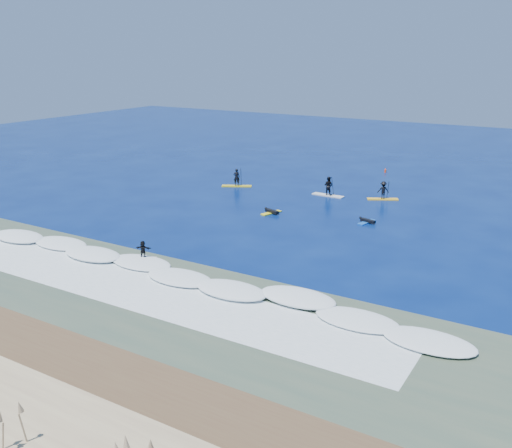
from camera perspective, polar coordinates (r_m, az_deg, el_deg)
The scene contains 12 objects.
ground at distance 45.79m, azimuth -0.48°, elevation -1.04°, with size 160.00×160.00×0.00m, color #04174E.
wet_sand_strip at distance 31.05m, azimuth -22.16°, elevation -11.57°, with size 90.00×5.00×0.08m, color brown.
shallow_water at distance 35.41m, azimuth -12.50°, elevation -7.04°, with size 90.00×13.00×0.01m, color #3A4F3F.
breaking_wave at distance 38.14m, azimuth -8.39°, elevation -5.02°, with size 40.00×6.00×0.30m, color white.
whitewater at distance 36.07m, azimuth -11.41°, elevation -6.52°, with size 34.00×5.00×0.02m, color silver.
sup_paddler_left at distance 61.81m, azimuth -1.95°, elevation 4.41°, with size 3.23×2.23×2.27m.
sup_paddler_center at distance 58.16m, azimuth 7.24°, elevation 3.64°, with size 3.33×0.96×2.32m.
sup_paddler_right at distance 57.63m, azimuth 12.60°, elevation 3.20°, with size 3.01×2.10×2.12m.
prone_paddler_near at distance 51.62m, azimuth 1.54°, elevation 1.23°, with size 1.67×2.19×0.44m.
prone_paddler_far at distance 49.70m, azimuth 11.04°, elevation 0.27°, with size 1.58×2.06×0.42m.
wave_surfer at distance 40.67m, azimuth -11.23°, elevation -2.62°, with size 1.87×1.11×1.31m.
marker_buoy at distance 70.77m, azimuth 12.81°, elevation 5.24°, with size 0.24×0.24×0.57m.
Camera 1 is at (22.78, -37.09, 14.21)m, focal length 40.00 mm.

